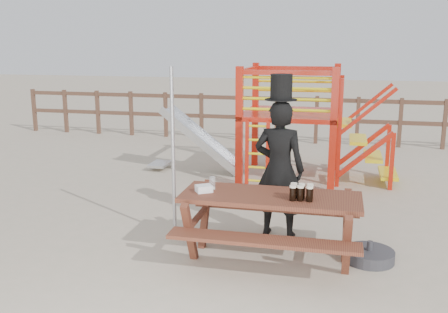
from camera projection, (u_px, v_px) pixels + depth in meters
ground at (240, 250)px, 6.11m from camera, size 60.00×60.00×0.00m
back_fence at (296, 114)px, 12.58m from camera, size 15.09×0.09×1.20m
playground_fort at (286, 121)px, 9.24m from camera, size 4.71×1.84×2.10m
picnic_table at (270, 219)px, 5.75m from camera, size 2.05×1.42×0.79m
man_with_hat at (279, 166)px, 6.41m from camera, size 0.69×0.49×2.11m
metal_pole at (173, 154)px, 6.34m from camera, size 0.05×0.05×2.21m
parasol_base at (369, 255)px, 5.81m from camera, size 0.58×0.58×0.24m
paper_bag at (204, 189)px, 5.79m from camera, size 0.23×0.22×0.08m
stout_pints at (301, 192)px, 5.49m from camera, size 0.25×0.18×0.17m
empty_glasses at (212, 184)px, 5.90m from camera, size 0.07×0.07×0.15m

